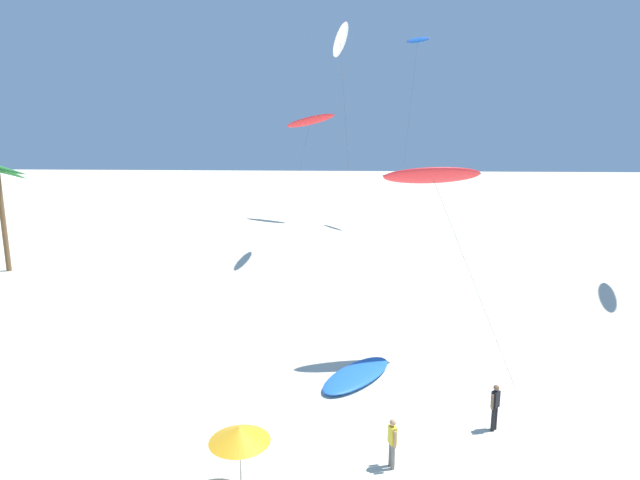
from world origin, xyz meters
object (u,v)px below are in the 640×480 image
flying_kite_3 (340,41)px  beach_umbrella (240,434)px  flying_kite_2 (310,121)px  grounded_kite_1 (357,375)px  flying_kite_1 (433,175)px  person_mid_field (495,405)px  flying_kite_0 (418,40)px  person_near_right (392,441)px

flying_kite_3 → beach_umbrella: 35.49m
flying_kite_2 → grounded_kite_1: 45.85m
flying_kite_2 → grounded_kite_1: bearing=-82.5°
grounded_kite_1 → flying_kite_1: bearing=35.2°
flying_kite_3 → person_mid_field: flying_kite_3 is taller
flying_kite_2 → flying_kite_3: (4.26, -20.15, 5.89)m
flying_kite_1 → flying_kite_3: size_ratio=0.48×
flying_kite_1 → flying_kite_0: bearing=85.0°
flying_kite_0 → beach_umbrella: 53.01m
flying_kite_3 → person_mid_field: (6.52, -27.49, -17.14)m
grounded_kite_1 → person_mid_field: size_ratio=2.64×
person_near_right → person_mid_field: bearing=32.4°
flying_kite_2 → grounded_kite_1: size_ratio=2.86×
flying_kite_0 → person_near_right: bearing=-96.7°
flying_kite_0 → flying_kite_2: bearing=165.5°
grounded_kite_1 → beach_umbrella: 8.76m
flying_kite_2 → person_mid_field: size_ratio=7.57×
grounded_kite_1 → flying_kite_2: bearing=97.5°
person_near_right → beach_umbrella: (-4.58, -1.60, 1.05)m
flying_kite_3 → beach_umbrella: size_ratio=8.76×
flying_kite_1 → grounded_kite_1: 9.51m
person_mid_field → beach_umbrella: bearing=-154.3°
person_near_right → flying_kite_3: bearing=95.1°
flying_kite_2 → person_mid_field: (10.78, -47.64, -11.25)m
flying_kite_0 → flying_kite_2: size_ratio=1.61×
grounded_kite_1 → beach_umbrella: (-3.46, -7.84, 1.81)m
person_mid_field → flying_kite_1: bearing=105.6°
grounded_kite_1 → person_mid_field: bearing=-37.2°
person_near_right → person_mid_field: size_ratio=0.96×
beach_umbrella → grounded_kite_1: bearing=66.2°
flying_kite_0 → person_near_right: size_ratio=12.69×
flying_kite_2 → person_near_right: flying_kite_2 is taller
flying_kite_3 → person_near_right: flying_kite_3 is taller
flying_kite_0 → flying_kite_3: size_ratio=1.11×
beach_umbrella → flying_kite_1: bearing=56.4°
flying_kite_0 → flying_kite_3: bearing=-115.7°
flying_kite_0 → person_mid_field: size_ratio=12.17×
flying_kite_0 → flying_kite_1: bearing=-95.0°
flying_kite_2 → beach_umbrella: flying_kite_2 is taller
flying_kite_1 → person_mid_field: 10.06m
person_near_right → beach_umbrella: 4.96m
flying_kite_3 → beach_umbrella: (-1.93, -31.55, -16.13)m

